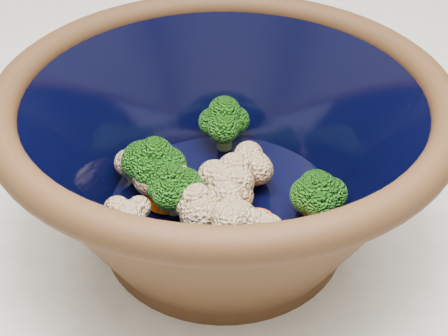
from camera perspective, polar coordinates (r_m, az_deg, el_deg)
name	(u,v)px	position (r m, az deg, el deg)	size (l,w,h in m)	color
mixing_bowl	(224,153)	(0.47, 0.00, 1.34)	(0.34, 0.34, 0.14)	black
vegetable_pile	(211,178)	(0.48, -1.22, -0.95)	(0.17, 0.16, 0.05)	#608442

